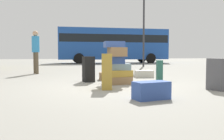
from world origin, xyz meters
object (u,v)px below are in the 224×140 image
object	(u,v)px
suitcase_tan_foreground_near	(107,71)
person_bearded_onlooker	(36,48)
suitcase_cream_upright_blue	(144,74)
suitcase_black_behind_tower	(88,69)
suitcase_charcoal_foreground_far	(216,74)
suitcase_tower	(117,66)
parked_bus	(113,43)
suitcase_navy_right_side	(151,90)
suitcase_brown_white_trunk	(109,76)
suitcase_teal_left_side	(159,71)

from	to	relation	value
suitcase_tan_foreground_near	person_bearded_onlooker	bearing A→B (deg)	121.98
suitcase_tan_foreground_near	person_bearded_onlooker	xyz separation A→B (m)	(-1.61, 5.03, 0.64)
suitcase_cream_upright_blue	person_bearded_onlooker	bearing A→B (deg)	154.05
suitcase_tan_foreground_near	suitcase_black_behind_tower	world-z (taller)	suitcase_tan_foreground_near
suitcase_charcoal_foreground_far	suitcase_black_behind_tower	size ratio (longest dim) A/B	0.95
suitcase_tower	person_bearded_onlooker	world-z (taller)	person_bearded_onlooker
suitcase_tower	parked_bus	xyz separation A→B (m)	(4.59, 15.83, 1.36)
suitcase_tan_foreground_near	parked_bus	distance (m)	17.49
suitcase_tower	suitcase_cream_upright_blue	size ratio (longest dim) A/B	1.85
suitcase_charcoal_foreground_far	suitcase_cream_upright_blue	xyz separation A→B (m)	(-0.27, 3.24, -0.23)
suitcase_navy_right_side	suitcase_charcoal_foreground_far	world-z (taller)	suitcase_charcoal_foreground_far
suitcase_tower	person_bearded_onlooker	xyz separation A→B (m)	(-2.12, 4.19, 0.57)
suitcase_brown_white_trunk	suitcase_black_behind_tower	size ratio (longest dim) A/B	0.79
suitcase_teal_left_side	parked_bus	bearing A→B (deg)	99.14
suitcase_charcoal_foreground_far	suitcase_tan_foreground_near	bearing A→B (deg)	146.60
suitcase_navy_right_side	parked_bus	size ratio (longest dim) A/B	0.06
suitcase_tan_foreground_near	person_bearded_onlooker	distance (m)	5.32
suitcase_tower	suitcase_teal_left_side	bearing A→B (deg)	10.23
suitcase_black_behind_tower	suitcase_cream_upright_blue	bearing A→B (deg)	17.61
suitcase_tower	suitcase_black_behind_tower	bearing A→B (deg)	130.94
suitcase_tower	person_bearded_onlooker	bearing A→B (deg)	116.84
suitcase_navy_right_side	suitcase_tan_foreground_near	bearing A→B (deg)	97.92
suitcase_tan_foreground_near	person_bearded_onlooker	size ratio (longest dim) A/B	0.46
suitcase_tower	suitcase_cream_upright_blue	xyz separation A→B (m)	(1.46, 1.56, -0.35)
suitcase_charcoal_foreground_far	parked_bus	bearing A→B (deg)	67.79
suitcase_tower	suitcase_brown_white_trunk	xyz separation A→B (m)	(0.07, 1.07, -0.35)
suitcase_navy_right_side	suitcase_tan_foreground_near	world-z (taller)	suitcase_tan_foreground_near
suitcase_navy_right_side	suitcase_black_behind_tower	size ratio (longest dim) A/B	0.85
suitcase_teal_left_side	suitcase_black_behind_tower	size ratio (longest dim) A/B	0.85
suitcase_navy_right_side	person_bearded_onlooker	xyz separation A→B (m)	(-2.03, 6.46, 0.88)
suitcase_charcoal_foreground_far	suitcase_brown_white_trunk	bearing A→B (deg)	108.32
suitcase_brown_white_trunk	parked_bus	distance (m)	15.54
suitcase_cream_upright_blue	parked_bus	xyz separation A→B (m)	(3.12, 14.27, 1.72)
suitcase_navy_right_side	person_bearded_onlooker	world-z (taller)	person_bearded_onlooker
suitcase_black_behind_tower	parked_bus	size ratio (longest dim) A/B	0.07
suitcase_brown_white_trunk	suitcase_tan_foreground_near	bearing A→B (deg)	-96.88
suitcase_charcoal_foreground_far	suitcase_black_behind_tower	distance (m)	3.36
suitcase_teal_left_side	suitcase_black_behind_tower	xyz separation A→B (m)	(-1.99, 0.48, 0.05)
suitcase_tan_foreground_near	suitcase_cream_upright_blue	size ratio (longest dim) A/B	1.32
suitcase_brown_white_trunk	suitcase_tower	bearing A→B (deg)	-83.70
suitcase_brown_white_trunk	suitcase_cream_upright_blue	world-z (taller)	suitcase_brown_white_trunk
suitcase_black_behind_tower	suitcase_tower	bearing A→B (deg)	-53.42
suitcase_charcoal_foreground_far	suitcase_cream_upright_blue	bearing A→B (deg)	81.80
suitcase_charcoal_foreground_far	suitcase_brown_white_trunk	xyz separation A→B (m)	(-1.66, 2.74, -0.23)
suitcase_charcoal_foreground_far	suitcase_brown_white_trunk	distance (m)	3.22
suitcase_navy_right_side	suitcase_brown_white_trunk	xyz separation A→B (m)	(0.16, 3.33, -0.04)
suitcase_teal_left_side	suitcase_brown_white_trunk	distance (m)	1.54
suitcase_tower	suitcase_tan_foreground_near	distance (m)	0.98
suitcase_black_behind_tower	person_bearded_onlooker	xyz separation A→B (m)	(-1.49, 3.47, 0.68)
suitcase_tower	suitcase_charcoal_foreground_far	distance (m)	2.41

